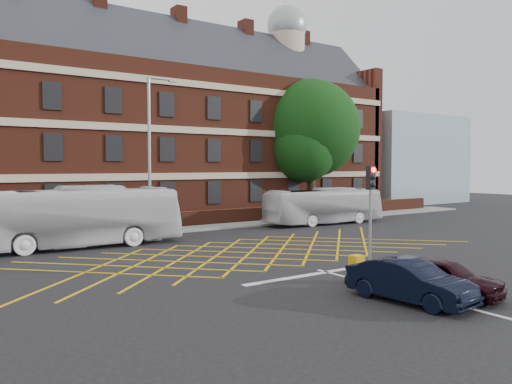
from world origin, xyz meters
TOP-DOWN VIEW (x-y plane):
  - ground at (0.00, 0.00)m, footprint 120.00×120.00m
  - victorian_building at (0.25, 22.00)m, footprint 51.00×12.17m
  - boundary_wall at (0.00, 13.00)m, footprint 56.00×0.50m
  - far_pavement at (0.00, 12.00)m, footprint 60.00×3.00m
  - glass_block at (34.00, 21.00)m, footprint 14.00×10.00m
  - box_junction_hatching at (0.00, 2.00)m, footprint 8.22×8.22m
  - stop_line at (0.00, -3.50)m, footprint 8.00×0.30m
  - centre_line at (0.00, -10.00)m, footprint 0.15×14.00m
  - bus_left at (-6.99, 8.53)m, footprint 11.73×3.30m
  - bus_right at (11.32, 9.02)m, footprint 9.66×2.95m
  - car_navy at (-0.88, -8.25)m, footprint 1.83×4.18m
  - car_maroon at (0.67, -8.42)m, footprint 2.27×3.96m
  - deciduous_tree at (16.15, 16.13)m, footprint 8.81×8.81m
  - traffic_light_near at (1.51, -4.42)m, footprint 0.70×0.70m
  - street_lamp at (-2.28, 8.86)m, footprint 2.25×1.00m
  - utility_cabinet at (-0.26, -5.40)m, footprint 0.45×0.42m

SIDE VIEW (x-z plane):
  - ground at x=0.00m, z-range 0.00..0.00m
  - box_junction_hatching at x=0.00m, z-range 0.00..0.02m
  - stop_line at x=0.00m, z-range 0.00..0.02m
  - centre_line at x=0.00m, z-range 0.00..0.02m
  - far_pavement at x=0.00m, z-range 0.00..0.12m
  - utility_cabinet at x=-0.26m, z-range 0.00..1.00m
  - boundary_wall at x=0.00m, z-range 0.00..1.10m
  - car_maroon at x=0.67m, z-range 0.00..1.27m
  - car_navy at x=-0.88m, z-range 0.00..1.34m
  - bus_right at x=11.32m, z-range 0.00..2.65m
  - bus_left at x=-6.99m, z-range 0.00..3.23m
  - traffic_light_near at x=1.51m, z-range -0.37..3.90m
  - street_lamp at x=-2.28m, z-range -1.42..7.94m
  - glass_block at x=34.00m, z-range 0.00..10.00m
  - deciduous_tree at x=16.15m, z-range 1.02..13.09m
  - victorian_building at x=0.25m, z-range -2.36..18.04m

